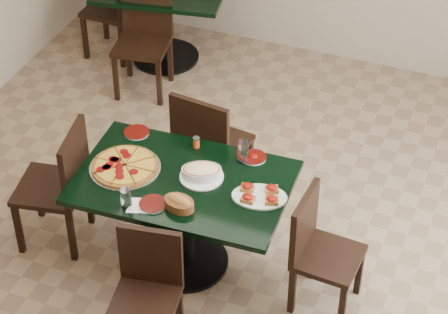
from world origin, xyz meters
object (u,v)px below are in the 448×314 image
at_px(chair_left, 61,181).
at_px(back_table, 163,8).
at_px(back_chair_left, 119,3).
at_px(bruschetta_platter, 259,195).
at_px(lasagna_casserole, 201,172).
at_px(bread_basket, 179,203).
at_px(chair_far, 208,142).
at_px(main_table, 184,201).
at_px(chair_near, 148,286).
at_px(chair_right, 318,246).
at_px(back_chair_near, 144,32).
at_px(pepperoni_pizza, 125,166).

bearing_deg(chair_left, back_table, 177.97).
height_order(back_chair_left, bruschetta_platter, back_chair_left).
bearing_deg(lasagna_casserole, bread_basket, -115.46).
bearing_deg(chair_far, main_table, 105.79).
bearing_deg(chair_near, back_chair_left, 110.22).
bearing_deg(chair_left, chair_right, 82.60).
relative_size(chair_far, back_chair_near, 1.02).
bearing_deg(bread_basket, pepperoni_pizza, 166.18).
height_order(main_table, chair_left, chair_left).
height_order(chair_near, back_chair_near, back_chair_near).
bearing_deg(chair_far, bread_basket, 108.54).
bearing_deg(main_table, back_chair_left, 122.94).
bearing_deg(back_chair_left, pepperoni_pizza, 29.22).
height_order(chair_left, back_chair_left, chair_left).
relative_size(back_table, back_chair_near, 1.32).
height_order(back_chair_left, pepperoni_pizza, back_chair_left).
bearing_deg(back_chair_left, bread_basket, 35.30).
relative_size(main_table, pepperoni_pizza, 3.01).
relative_size(pepperoni_pizza, bread_basket, 2.10).
height_order(back_table, chair_near, chair_near).
bearing_deg(chair_right, back_table, 46.02).
xyz_separation_m(back_chair_near, bruschetta_platter, (1.71, -1.88, 0.24)).
xyz_separation_m(main_table, lasagna_casserole, (0.10, 0.07, 0.23)).
height_order(chair_far, pepperoni_pizza, chair_far).
bearing_deg(back_chair_near, back_table, 83.52).
xyz_separation_m(chair_near, lasagna_casserole, (0.04, 0.75, 0.33)).
distance_m(back_chair_left, bread_basket, 3.06).
bearing_deg(back_table, back_chair_near, -96.43).
bearing_deg(chair_left, bruschetta_platter, 83.66).
relative_size(back_table, pepperoni_pizza, 2.68).
relative_size(chair_left, lasagna_casserole, 3.16).
relative_size(main_table, bruschetta_platter, 3.54).
height_order(main_table, bread_basket, bread_basket).
bearing_deg(main_table, bread_basket, -73.91).
bearing_deg(chair_far, lasagna_casserole, 115.82).
bearing_deg(back_table, bread_basket, -73.16).
relative_size(chair_near, chair_left, 0.88).
relative_size(pepperoni_pizza, lasagna_casserole, 1.55).
bearing_deg(lasagna_casserole, chair_right, -26.51).
distance_m(chair_far, back_chair_near, 1.65).
bearing_deg(bread_basket, chair_left, -179.66).
bearing_deg(chair_left, lasagna_casserole, 88.25).
height_order(chair_left, bruschetta_platter, chair_left).
bearing_deg(bread_basket, back_chair_left, 134.56).
xyz_separation_m(chair_far, back_chair_near, (-1.10, 1.24, -0.01)).
xyz_separation_m(chair_far, chair_right, (1.02, -0.65, -0.07)).
height_order(main_table, pepperoni_pizza, pepperoni_pizza).
bearing_deg(back_table, main_table, -72.37).
bearing_deg(chair_near, back_table, 103.49).
bearing_deg(back_chair_left, chair_right, 49.46).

